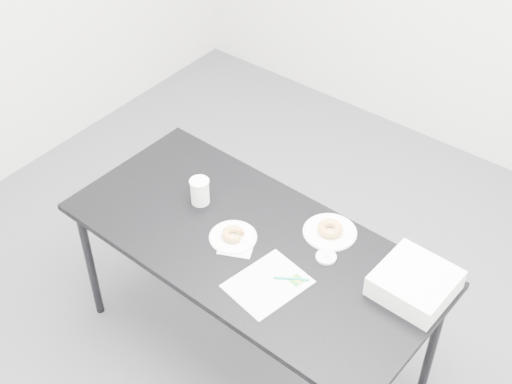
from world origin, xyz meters
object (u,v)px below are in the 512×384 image
Objects in this scene: pen at (291,279)px; donut_far at (330,229)px; plate_far at (330,232)px; table at (252,251)px; scorecard at (268,284)px; plate_near at (233,237)px; bakery_box at (415,283)px; coffee_cup at (200,191)px; donut_near at (233,234)px.

pen is 1.30× the size of donut_far.
table is at bearing -132.67° from plate_far.
plate_near reaches higher than scorecard.
plate_far is (0.24, 0.26, 0.06)m from table.
table is 5.81× the size of bakery_box.
scorecard is at bearing -94.84° from plate_far.
pen is 0.61× the size of plate_far.
table is 0.36m from plate_far.
coffee_cup is at bearing -161.27° from donut_far.
donut_far is at bearing 18.73° from coffee_cup.
scorecard is 1.50× the size of plate_near.
scorecard is 0.31m from plate_near.
bakery_box is (0.46, -0.07, 0.02)m from donut_far.
donut_near is (-0.08, -0.03, 0.08)m from table.
bakery_box is at bearing -9.28° from plate_far.
plate_far is (0.32, 0.29, -0.00)m from plate_near.
plate_near is 2.13× the size of donut_near.
pen is at bearing -6.76° from donut_near.
table is 17.34× the size of donut_near.
bakery_box is (0.46, -0.07, 0.05)m from plate_far.
table is 13.31× the size of coffee_cup.
plate_near is (-0.34, 0.04, -0.00)m from pen.
pen is 0.35m from plate_near.
scorecard is at bearing -20.83° from coffee_cup.
donut_near reaches higher than pen.
table is 8.14× the size of plate_near.
donut_far is 0.46m from bakery_box.
bakery_box is at bearing 16.83° from table.
scorecard is at bearing -22.83° from donut_near.
pen is at bearing -6.76° from plate_near.
scorecard is 2.15× the size of pen.
pen is 1.14× the size of coffee_cup.
table is 0.28m from pen.
donut_far is 0.62m from coffee_cup.
plate_far is (0.32, 0.29, -0.02)m from donut_near.
donut_far is at bearing 49.34° from table.
coffee_cup reaches higher than table.
plate_near is (-0.08, -0.03, 0.06)m from table.
table is 0.36m from donut_far.
scorecard is 1.07× the size of bakery_box.
coffee_cup reaches higher than plate_far.
plate_far is at bearing 18.73° from coffee_cup.
plate_near is 1.88× the size of donut_far.
pen is 0.35m from donut_near.
coffee_cup reaches higher than scorecard.
donut_far is at bearing 42.54° from donut_near.
donut_far is (0.32, 0.29, 0.00)m from donut_near.
pen is at bearing -13.36° from table.
coffee_cup is (-0.59, -0.20, 0.06)m from plate_far.
table is at bearing 132.27° from pen.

